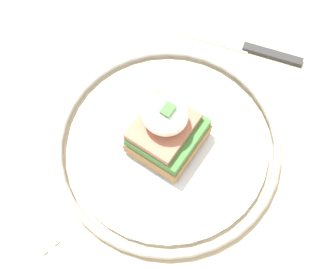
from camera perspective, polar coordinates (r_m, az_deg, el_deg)
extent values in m
plane|color=#9E9993|center=(1.25, 0.47, -14.10)|extent=(6.00, 6.00, 0.00)
cube|color=#C6B28E|center=(0.55, 1.04, 0.11)|extent=(0.95, 0.85, 0.03)
cylinder|color=#C6B28E|center=(1.17, -3.29, 16.97)|extent=(0.06, 0.06, 0.71)
cylinder|color=silver|center=(0.52, 0.00, -1.38)|extent=(0.25, 0.25, 0.01)
torus|color=gray|center=(0.52, 0.00, -1.16)|extent=(0.28, 0.28, 0.01)
cube|color=#9E703D|center=(0.50, 0.00, -0.47)|extent=(0.08, 0.07, 0.02)
cube|color=#427A38|center=(0.49, -0.02, 0.31)|extent=(0.08, 0.07, 0.01)
cube|color=#AD664C|center=(0.48, -0.59, 1.09)|extent=(0.07, 0.06, 0.01)
ellipsoid|color=white|center=(0.46, -0.01, 2.45)|extent=(0.05, 0.05, 0.04)
cylinder|color=#E5C656|center=(0.53, -1.37, 3.71)|extent=(0.04, 0.04, 0.00)
cube|color=#47843D|center=(0.44, 0.00, 3.45)|extent=(0.02, 0.01, 0.00)
cube|color=silver|center=(0.51, -16.67, -13.08)|extent=(0.03, 0.04, 0.00)
cube|color=#2D2D2D|center=(0.61, 13.96, 10.48)|extent=(0.03, 0.08, 0.01)
cube|color=silver|center=(0.61, 6.35, 12.73)|extent=(0.04, 0.10, 0.00)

